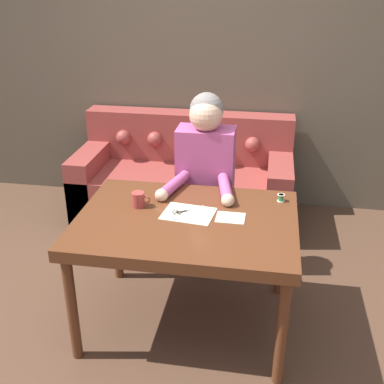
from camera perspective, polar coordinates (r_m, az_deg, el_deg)
The scene contains 10 objects.
ground_plane at distance 3.11m, azimuth -3.24°, elevation -15.40°, with size 16.00×16.00×0.00m, color #4C3323.
wall_back at distance 4.28m, azimuth 1.95°, elevation 15.39°, with size 8.00×0.06×2.60m.
dining_table at distance 2.76m, azimuth -0.67°, elevation -4.45°, with size 1.25×0.92×0.73m.
couch at distance 4.20m, azimuth -0.88°, elevation 1.13°, with size 1.82×0.81×0.87m.
person at distance 3.31m, azimuth 1.57°, elevation 0.96°, with size 0.48×0.63×1.30m.
pattern_paper_main at distance 2.77m, azimuth -0.43°, elevation -2.57°, with size 0.32×0.26×0.00m.
pattern_paper_offcut at distance 2.73m, azimuth 4.58°, elevation -3.06°, with size 0.17×0.14×0.00m.
scissors at distance 2.79m, azimuth -1.05°, elevation -2.35°, with size 0.19×0.15×0.01m.
mug at distance 2.85m, azimuth -6.36°, elevation -0.89°, with size 0.11×0.08×0.09m.
thread_spool at distance 2.96m, azimuth 10.49°, elevation -0.68°, with size 0.04×0.04×0.05m.
Camera 1 is at (0.56, -2.30, 2.02)m, focal length 45.00 mm.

